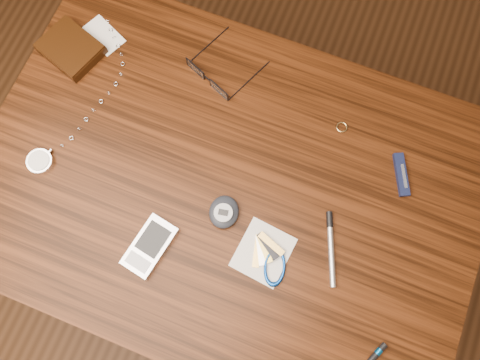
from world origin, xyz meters
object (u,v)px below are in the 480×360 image
at_px(pedometer, 224,212).
at_px(pocket_knife, 401,175).
at_px(pda_phone, 150,246).
at_px(wallet_and_card, 71,48).
at_px(silver_pen, 331,243).
at_px(eyeglasses, 210,77).
at_px(pocket_watch, 44,156).
at_px(notepad_keys, 269,259).
at_px(desk, 229,197).

distance_m(pedometer, pocket_knife, 0.36).
relative_size(pedometer, pocket_knife, 0.86).
xyz_separation_m(pda_phone, pedometer, (0.11, 0.11, 0.00)).
xyz_separation_m(wallet_and_card, silver_pen, (0.64, -0.19, -0.01)).
bearing_deg(pedometer, pocket_knife, 34.00).
relative_size(pocket_knife, silver_pen, 0.64).
xyz_separation_m(pda_phone, silver_pen, (0.32, 0.13, -0.00)).
distance_m(eyeglasses, pocket_knife, 0.44).
bearing_deg(pocket_knife, pda_phone, -142.24).
relative_size(pocket_watch, notepad_keys, 3.12).
height_order(eyeglasses, pda_phone, eyeglasses).
bearing_deg(pedometer, pocket_watch, -176.01).
height_order(wallet_and_card, notepad_keys, wallet_and_card).
bearing_deg(wallet_and_card, notepad_keys, -25.33).
height_order(pocket_watch, pedometer, pedometer).
bearing_deg(pocket_knife, desk, -155.04).
height_order(pedometer, silver_pen, pedometer).
height_order(pocket_watch, silver_pen, pocket_watch).
distance_m(wallet_and_card, pocket_watch, 0.24).
bearing_deg(silver_pen, pocket_watch, -175.41).
xyz_separation_m(pedometer, notepad_keys, (0.11, -0.05, -0.01)).
distance_m(desk, notepad_keys, 0.20).
bearing_deg(pocket_watch, wallet_and_card, 103.61).
bearing_deg(silver_pen, pocket_knife, 64.26).
xyz_separation_m(desk, pda_phone, (-0.09, -0.17, 0.11)).
distance_m(eyeglasses, pedometer, 0.29).
distance_m(desk, pedometer, 0.13).
distance_m(pocket_watch, pda_phone, 0.28).
xyz_separation_m(wallet_and_card, pocket_watch, (0.06, -0.23, -0.01)).
distance_m(wallet_and_card, pda_phone, 0.46).
xyz_separation_m(wallet_and_card, pedometer, (0.43, -0.21, -0.00)).
height_order(wallet_and_card, pedometer, same).
distance_m(pocket_knife, silver_pen, 0.20).
bearing_deg(silver_pen, notepad_keys, -143.67).
bearing_deg(desk, wallet_and_card, 160.00).
bearing_deg(eyeglasses, pocket_knife, -7.11).
bearing_deg(pedometer, desk, 105.06).
bearing_deg(pocket_knife, pocket_watch, -161.43).
bearing_deg(pda_phone, pocket_knife, 37.76).
height_order(pda_phone, pocket_knife, pda_phone).
xyz_separation_m(eyeglasses, pedometer, (0.14, -0.25, -0.00)).
distance_m(desk, wallet_and_card, 0.46).
distance_m(notepad_keys, silver_pen, 0.12).
xyz_separation_m(desk, pocket_watch, (-0.36, -0.08, 0.11)).
height_order(eyeglasses, pocket_knife, eyeglasses).
distance_m(eyeglasses, pda_phone, 0.37).
bearing_deg(pedometer, silver_pen, 5.67).
bearing_deg(notepad_keys, pocket_watch, 177.11).
xyz_separation_m(desk, pedometer, (0.01, -0.06, 0.11)).
distance_m(pocket_watch, notepad_keys, 0.49).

